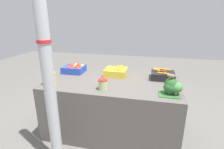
# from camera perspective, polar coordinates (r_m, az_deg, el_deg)

# --- Properties ---
(ground_plane) EXTENTS (10.00, 10.00, 0.00)m
(ground_plane) POSITION_cam_1_polar(r_m,az_deg,el_deg) (2.65, 0.00, -17.54)
(ground_plane) COLOR #605E59
(market_table) EXTENTS (1.73, 0.89, 0.74)m
(market_table) POSITION_cam_1_polar(r_m,az_deg,el_deg) (2.45, 0.00, -10.50)
(market_table) COLOR #56514C
(market_table) RESTS_ON ground_plane
(support_pole) EXTENTS (0.13, 0.13, 2.54)m
(support_pole) POSITION_cam_1_polar(r_m,az_deg,el_deg) (1.67, -21.01, 7.41)
(support_pole) COLOR #B7BABF
(support_pole) RESTS_ON ground_plane
(apple_crate) EXTENTS (0.31, 0.27, 0.13)m
(apple_crate) POSITION_cam_1_polar(r_m,az_deg,el_deg) (2.71, -12.13, 1.94)
(apple_crate) COLOR #2847B7
(apple_crate) RESTS_ON market_table
(orange_crate) EXTENTS (0.31, 0.27, 0.14)m
(orange_crate) POSITION_cam_1_polar(r_m,az_deg,el_deg) (2.52, 1.10, 1.09)
(orange_crate) COLOR gold
(orange_crate) RESTS_ON market_table
(carrot_crate) EXTENTS (0.31, 0.27, 0.14)m
(carrot_crate) POSITION_cam_1_polar(r_m,az_deg,el_deg) (2.48, 16.23, -0.14)
(carrot_crate) COLOR black
(carrot_crate) RESTS_ON market_table
(broccoli_pile) EXTENTS (0.25, 0.18, 0.19)m
(broccoli_pile) POSITION_cam_1_polar(r_m,az_deg,el_deg) (2.00, 18.97, -3.80)
(broccoli_pile) COLOR #2D602D
(broccoli_pile) RESTS_ON market_table
(juice_bottle_cloudy) EXTENTS (0.07, 0.07, 0.29)m
(juice_bottle_cloudy) POSITION_cam_1_polar(r_m,az_deg,el_deg) (2.31, -21.09, -0.27)
(juice_bottle_cloudy) COLOR beige
(juice_bottle_cloudy) RESTS_ON market_table
(juice_bottle_golden) EXTENTS (0.06, 0.06, 0.25)m
(juice_bottle_golden) POSITION_cam_1_polar(r_m,az_deg,el_deg) (2.25, -18.64, -0.94)
(juice_bottle_golden) COLOR gold
(juice_bottle_golden) RESTS_ON market_table
(pickle_jar) EXTENTS (0.11, 0.11, 0.13)m
(pickle_jar) POSITION_cam_1_polar(r_m,az_deg,el_deg) (2.04, -2.99, -3.21)
(pickle_jar) COLOR #B2C684
(pickle_jar) RESTS_ON market_table
(sparrow_bird) EXTENTS (0.13, 0.05, 0.05)m
(sparrow_bird) POSITION_cam_1_polar(r_m,az_deg,el_deg) (1.94, 18.92, -0.47)
(sparrow_bird) COLOR #4C3D2D
(sparrow_bird) RESTS_ON broccoli_pile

